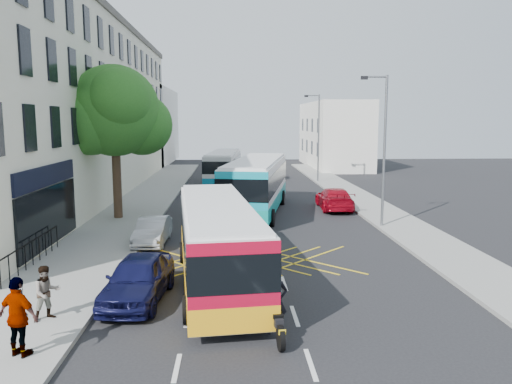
{
  "coord_description": "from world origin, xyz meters",
  "views": [
    {
      "loc": [
        -1.89,
        -14.17,
        5.82
      ],
      "look_at": [
        -0.61,
        10.84,
        2.2
      ],
      "focal_mm": 35.0,
      "sensor_mm": 36.0,
      "label": 1
    }
  ],
  "objects": [
    {
      "name": "distant_car_grey",
      "position": [
        -1.9,
        42.18,
        0.66
      ],
      "size": [
        2.78,
        5.01,
        1.33
      ],
      "primitive_type": "imported",
      "rotation": [
        0.0,
        0.0,
        0.13
      ],
      "color": "#42464A",
      "rests_on": "ground"
    },
    {
      "name": "parked_car_silver",
      "position": [
        -5.6,
        9.1,
        0.63
      ],
      "size": [
        1.44,
        3.86,
        1.26
      ],
      "primitive_type": "imported",
      "rotation": [
        0.0,
        0.0,
        -0.03
      ],
      "color": "#ADB0B5",
      "rests_on": "ground"
    },
    {
      "name": "distant_car_dark",
      "position": [
        2.99,
        44.07,
        0.58
      ],
      "size": [
        1.41,
        3.59,
        1.16
      ],
      "primitive_type": "imported",
      "rotation": [
        0.0,
        0.0,
        3.09
      ],
      "color": "black",
      "rests_on": "ground"
    },
    {
      "name": "bus_near",
      "position": [
        -2.38,
        3.16,
        1.54
      ],
      "size": [
        3.55,
        10.64,
        2.93
      ],
      "rotation": [
        0.0,
        0.0,
        0.11
      ],
      "color": "silver",
      "rests_on": "ground"
    },
    {
      "name": "bus_far",
      "position": [
        -2.53,
        31.69,
        1.55
      ],
      "size": [
        3.4,
        10.68,
        2.95
      ],
      "rotation": [
        0.0,
        0.0,
        -0.09
      ],
      "color": "silver",
      "rests_on": "ground"
    },
    {
      "name": "parked_car_blue",
      "position": [
        -4.9,
        1.53,
        0.75
      ],
      "size": [
        2.14,
        4.52,
        1.49
      ],
      "primitive_type": "imported",
      "rotation": [
        0.0,
        0.0,
        -0.09
      ],
      "color": "#0D0F36",
      "rests_on": "ground"
    },
    {
      "name": "pedestrian_near",
      "position": [
        -7.17,
        -0.21,
        0.94
      ],
      "size": [
        0.97,
        0.93,
        1.58
      ],
      "primitive_type": "imported",
      "rotation": [
        0.0,
        0.0,
        0.63
      ],
      "color": "gray",
      "rests_on": "pavement_left"
    },
    {
      "name": "railings",
      "position": [
        -9.7,
        5.3,
        0.72
      ],
      "size": [
        0.08,
        5.6,
        1.14
      ],
      "primitive_type": null,
      "color": "black",
      "rests_on": "pavement_left"
    },
    {
      "name": "terrace_main",
      "position": [
        -14.0,
        24.49,
        6.76
      ],
      "size": [
        8.3,
        45.0,
        13.5
      ],
      "color": "beige",
      "rests_on": "ground"
    },
    {
      "name": "distant_car_silver",
      "position": [
        2.79,
        35.95,
        0.59
      ],
      "size": [
        1.59,
        3.51,
        1.17
      ],
      "primitive_type": "imported",
      "rotation": [
        0.0,
        0.0,
        3.2
      ],
      "color": "#B2B6BA",
      "rests_on": "ground"
    },
    {
      "name": "terrace_far",
      "position": [
        -14.0,
        55.0,
        5.0
      ],
      "size": [
        8.0,
        20.0,
        10.0
      ],
      "primitive_type": "cube",
      "color": "silver",
      "rests_on": "ground"
    },
    {
      "name": "pavement_right",
      "position": [
        7.5,
        15.0,
        0.07
      ],
      "size": [
        3.0,
        70.0,
        0.15
      ],
      "primitive_type": "cube",
      "color": "gray",
      "rests_on": "ground"
    },
    {
      "name": "ground",
      "position": [
        0.0,
        0.0,
        0.0
      ],
      "size": [
        120.0,
        120.0,
        0.0
      ],
      "primitive_type": "plane",
      "color": "black",
      "rests_on": "ground"
    },
    {
      "name": "pavement_left",
      "position": [
        -8.5,
        15.0,
        0.07
      ],
      "size": [
        5.0,
        70.0,
        0.15
      ],
      "primitive_type": "cube",
      "color": "gray",
      "rests_on": "ground"
    },
    {
      "name": "lamp_far",
      "position": [
        6.2,
        32.0,
        4.62
      ],
      "size": [
        1.45,
        0.15,
        8.0
      ],
      "color": "slate",
      "rests_on": "pavement_right"
    },
    {
      "name": "building_right",
      "position": [
        11.0,
        48.0,
        4.0
      ],
      "size": [
        6.0,
        18.0,
        8.0
      ],
      "primitive_type": "cube",
      "color": "silver",
      "rests_on": "ground"
    },
    {
      "name": "red_hatchback",
      "position": [
        4.9,
        17.8,
        0.72
      ],
      "size": [
        2.16,
        4.99,
        1.43
      ],
      "primitive_type": "imported",
      "rotation": [
        0.0,
        0.0,
        3.11
      ],
      "color": "#A00617",
      "rests_on": "ground"
    },
    {
      "name": "lamp_near",
      "position": [
        6.2,
        12.0,
        4.62
      ],
      "size": [
        1.45,
        0.15,
        8.0
      ],
      "color": "slate",
      "rests_on": "pavement_right"
    },
    {
      "name": "street_tree",
      "position": [
        -8.51,
        14.97,
        6.29
      ],
      "size": [
        6.3,
        5.7,
        8.8
      ],
      "color": "#382619",
      "rests_on": "pavement_left"
    },
    {
      "name": "pedestrian_far",
      "position": [
        -7.0,
        -2.49,
        1.14
      ],
      "size": [
        1.26,
        0.92,
        1.98
      ],
      "primitive_type": "imported",
      "rotation": [
        0.0,
        0.0,
        2.72
      ],
      "color": "gray",
      "rests_on": "pavement_left"
    },
    {
      "name": "motorbike",
      "position": [
        -0.73,
        -1.49,
        0.92
      ],
      "size": [
        0.72,
        2.21,
        1.96
      ],
      "rotation": [
        0.0,
        0.0,
        0.11
      ],
      "color": "black",
      "rests_on": "ground"
    },
    {
      "name": "bus_mid",
      "position": [
        -0.26,
        16.9,
        1.79
      ],
      "size": [
        4.94,
        12.36,
        3.39
      ],
      "rotation": [
        0.0,
        0.0,
        -0.18
      ],
      "color": "silver",
      "rests_on": "ground"
    }
  ]
}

